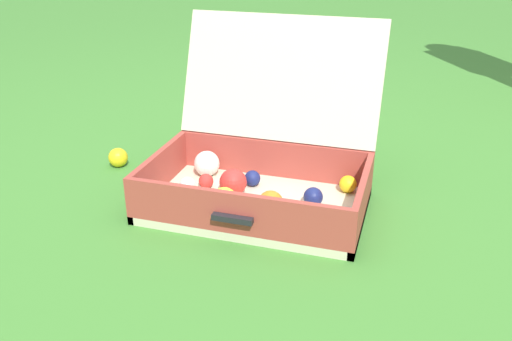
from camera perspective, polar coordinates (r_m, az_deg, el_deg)
The scene contains 3 objects.
ground_plane at distance 1.67m, azimuth 2.34°, elevation -3.22°, with size 16.00×16.00×0.00m, color #3D7A2D.
open_suitcase at distance 1.64m, azimuth 0.40°, elevation 0.72°, with size 0.63×0.57×0.51m.
stray_ball_on_grass at distance 1.95m, azimuth -14.12°, elevation 1.32°, with size 0.07×0.07×0.07m, color yellow.
Camera 1 is at (0.37, -1.43, 0.78)m, focal length 38.56 mm.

